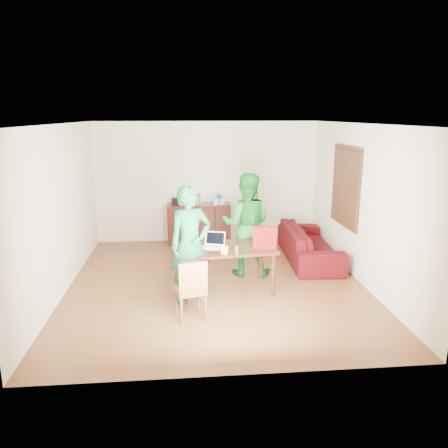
{
  "coord_description": "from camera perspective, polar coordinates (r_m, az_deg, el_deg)",
  "views": [
    {
      "loc": [
        -0.52,
        -7.06,
        2.85
      ],
      "look_at": [
        0.13,
        -0.1,
        1.09
      ],
      "focal_mm": 35.0,
      "sensor_mm": 36.0,
      "label": 1
    }
  ],
  "objects": [
    {
      "name": "table",
      "position": [
        7.14,
        0.15,
        -3.78
      ],
      "size": [
        1.66,
        1.04,
        0.74
      ],
      "rotation": [
        0.0,
        0.0,
        0.1
      ],
      "color": "black",
      "rests_on": "ground"
    },
    {
      "name": "person_far",
      "position": [
        7.84,
        2.92,
        -0.06
      ],
      "size": [
        1.01,
        0.85,
        1.85
      ],
      "primitive_type": "imported",
      "rotation": [
        0.0,
        0.0,
        2.96
      ],
      "color": "#16651C",
      "rests_on": "ground"
    },
    {
      "name": "bottle",
      "position": [
        6.71,
        1.67,
        -3.35
      ],
      "size": [
        0.07,
        0.07,
        0.18
      ],
      "primitive_type": "cylinder",
      "rotation": [
        0.0,
        0.0,
        0.2
      ],
      "color": "brown",
      "rests_on": "table"
    },
    {
      "name": "room",
      "position": [
        7.37,
        -1.06,
        2.09
      ],
      "size": [
        5.2,
        5.7,
        2.9
      ],
      "color": "#492512",
      "rests_on": "ground"
    },
    {
      "name": "sofa",
      "position": [
        8.89,
        11.06,
        -2.55
      ],
      "size": [
        1.0,
        2.31,
        0.66
      ],
      "primitive_type": "imported",
      "rotation": [
        0.0,
        0.0,
        1.52
      ],
      "color": "#34060B",
      "rests_on": "ground"
    },
    {
      "name": "bananas",
      "position": [
        6.73,
        0.05,
        -3.83
      ],
      "size": [
        0.17,
        0.13,
        0.06
      ],
      "primitive_type": null,
      "rotation": [
        0.0,
        0.0,
        -0.21
      ],
      "color": "yellow",
      "rests_on": "table"
    },
    {
      "name": "chair",
      "position": [
        6.33,
        -4.37,
        -10.02
      ],
      "size": [
        0.49,
        0.47,
        0.89
      ],
      "rotation": [
        0.0,
        0.0,
        0.25
      ],
      "color": "brown",
      "rests_on": "ground"
    },
    {
      "name": "red_bag",
      "position": [
        7.12,
        5.3,
        -1.96
      ],
      "size": [
        0.41,
        0.27,
        0.28
      ],
      "primitive_type": "cube",
      "rotation": [
        0.0,
        0.0,
        -0.16
      ],
      "color": "maroon",
      "rests_on": "table"
    },
    {
      "name": "laptop",
      "position": [
        7.08,
        -1.44,
        -2.78
      ],
      "size": [
        0.39,
        0.32,
        0.23
      ],
      "rotation": [
        0.0,
        0.0,
        -0.31
      ],
      "color": "white",
      "rests_on": "table"
    },
    {
      "name": "person_near",
      "position": [
        6.67,
        -4.4,
        -2.72
      ],
      "size": [
        0.78,
        0.65,
        1.83
      ],
      "primitive_type": "imported",
      "rotation": [
        0.0,
        0.0,
        0.38
      ],
      "color": "#166535",
      "rests_on": "ground"
    }
  ]
}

